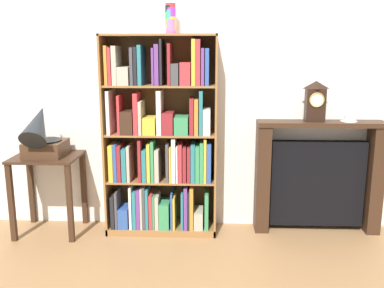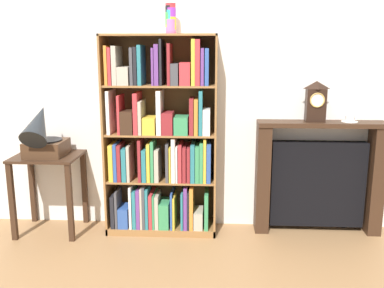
# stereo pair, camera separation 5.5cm
# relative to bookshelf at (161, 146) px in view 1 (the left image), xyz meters

# --- Properties ---
(ground_plane) EXTENTS (8.14, 6.40, 0.02)m
(ground_plane) POSITION_rel_bookshelf_xyz_m (-0.00, -0.09, -0.81)
(ground_plane) COLOR #997047
(wall_back) EXTENTS (5.14, 0.08, 2.60)m
(wall_back) POSITION_rel_bookshelf_xyz_m (0.20, 0.22, 0.50)
(wall_back) COLOR silver
(wall_back) RESTS_ON ground
(bookshelf) EXTENTS (0.98, 0.34, 1.76)m
(bookshelf) POSITION_rel_bookshelf_xyz_m (0.00, 0.00, 0.00)
(bookshelf) COLOR olive
(bookshelf) RESTS_ON ground
(cup_stack) EXTENTS (0.09, 0.09, 0.25)m
(cup_stack) POSITION_rel_bookshelf_xyz_m (0.09, 0.05, 1.09)
(cup_stack) COLOR pink
(cup_stack) RESTS_ON bookshelf
(side_table_left) EXTENTS (0.57, 0.48, 0.72)m
(side_table_left) POSITION_rel_bookshelf_xyz_m (-1.02, -0.06, -0.26)
(side_table_left) COLOR #382316
(side_table_left) RESTS_ON ground
(gramophone) EXTENTS (0.33, 0.51, 0.51)m
(gramophone) POSITION_rel_bookshelf_xyz_m (-1.02, -0.13, 0.12)
(gramophone) COLOR #472D1C
(gramophone) RESTS_ON side_table_left
(fireplace_mantel) EXTENTS (1.12, 0.23, 1.02)m
(fireplace_mantel) POSITION_rel_bookshelf_xyz_m (1.41, 0.08, -0.30)
(fireplace_mantel) COLOR #382316
(fireplace_mantel) RESTS_ON ground
(mantel_clock) EXTENTS (0.17, 0.11, 0.35)m
(mantel_clock) POSITION_rel_bookshelf_xyz_m (1.34, 0.06, 0.40)
(mantel_clock) COLOR black
(mantel_clock) RESTS_ON fireplace_mantel
(teacup_with_saucer) EXTENTS (0.14, 0.14, 0.06)m
(teacup_with_saucer) POSITION_rel_bookshelf_xyz_m (1.64, 0.07, 0.24)
(teacup_with_saucer) COLOR white
(teacup_with_saucer) RESTS_ON fireplace_mantel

